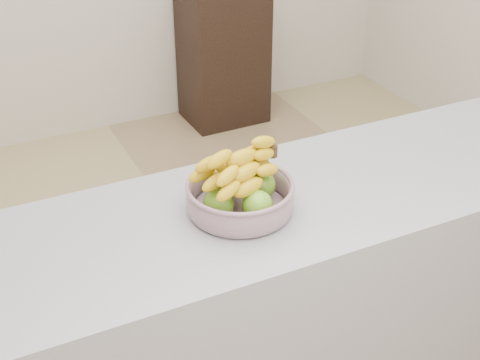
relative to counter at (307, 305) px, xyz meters
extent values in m
plane|color=tan|center=(0.00, 0.49, -0.45)|extent=(4.00, 4.00, 0.00)
cube|color=gray|center=(0.00, 0.00, 0.00)|extent=(2.00, 0.60, 0.90)
cube|color=black|center=(0.74, 2.27, -0.01)|extent=(0.50, 0.40, 0.89)
cylinder|color=#99A4B8|center=(-0.25, 0.00, 0.46)|extent=(0.26, 0.26, 0.01)
torus|color=#99A4B8|center=(-0.25, 0.00, 0.53)|extent=(0.30, 0.30, 0.01)
sphere|color=#488416|center=(-0.23, -0.07, 0.50)|extent=(0.09, 0.09, 0.09)
sphere|color=#488416|center=(-0.17, 0.02, 0.50)|extent=(0.09, 0.09, 0.09)
sphere|color=#488416|center=(-0.27, 0.07, 0.50)|extent=(0.09, 0.09, 0.09)
sphere|color=#488416|center=(-0.32, -0.02, 0.50)|extent=(0.09, 0.09, 0.09)
ellipsoid|color=yellow|center=(-0.25, -0.05, 0.55)|extent=(0.20, 0.11, 0.04)
ellipsoid|color=yellow|center=(-0.26, 0.00, 0.55)|extent=(0.20, 0.09, 0.04)
ellipsoid|color=yellow|center=(-0.27, 0.04, 0.55)|extent=(0.20, 0.06, 0.04)
ellipsoid|color=yellow|center=(-0.24, -0.03, 0.59)|extent=(0.19, 0.12, 0.04)
ellipsoid|color=yellow|center=(-0.25, 0.03, 0.59)|extent=(0.19, 0.05, 0.04)
ellipsoid|color=yellow|center=(-0.24, 0.00, 0.62)|extent=(0.20, 0.09, 0.04)
cylinder|color=#392912|center=(-0.14, 0.03, 0.60)|extent=(0.03, 0.03, 0.03)
camera|label=1|loc=(-0.93, -1.41, 1.50)|focal=50.00mm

